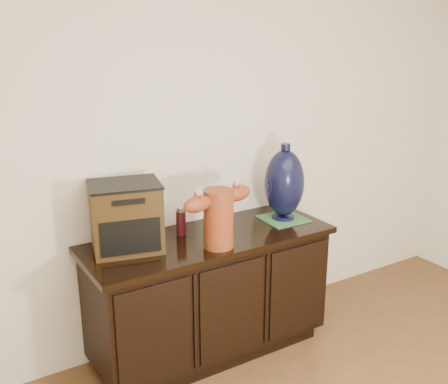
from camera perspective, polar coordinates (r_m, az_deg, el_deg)
sideboard at (r=3.17m, az=-1.59°, el=-11.04°), size 1.46×0.56×0.75m
terracotta_vessel at (r=2.81m, az=-0.61°, el=-2.53°), size 0.46×0.19×0.33m
tv_radio at (r=2.83m, az=-10.61°, el=-2.65°), size 0.43×0.37×0.37m
green_mat at (r=3.30m, az=6.45°, el=-2.91°), size 0.26×0.26×0.01m
lamp_base at (r=3.22m, az=6.59°, el=0.93°), size 0.25×0.25×0.47m
spray_can at (r=3.02m, az=-4.71°, el=-3.20°), size 0.06×0.06×0.17m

